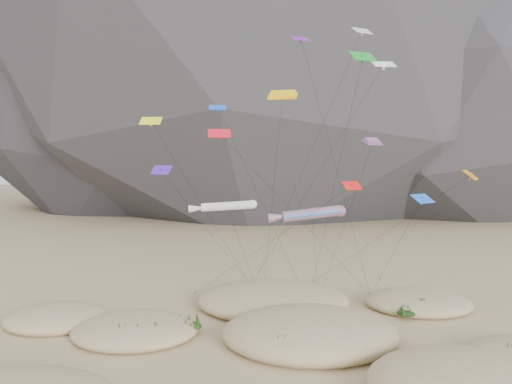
% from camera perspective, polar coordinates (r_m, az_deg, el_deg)
% --- Properties ---
extents(ground, '(500.00, 500.00, 0.00)m').
position_cam_1_polar(ground, '(39.80, 4.06, -19.68)').
color(ground, '#CCB789').
rests_on(ground, ground).
extents(dunes, '(50.22, 37.72, 3.54)m').
position_cam_1_polar(dunes, '(43.07, 1.90, -16.78)').
color(dunes, '#CCB789').
rests_on(dunes, ground).
extents(dune_grass, '(41.76, 29.19, 1.53)m').
position_cam_1_polar(dune_grass, '(42.98, 1.41, -16.61)').
color(dune_grass, black).
rests_on(dune_grass, ground).
extents(kite_stakes, '(23.40, 6.93, 0.30)m').
position_cam_1_polar(kite_stakes, '(62.23, 3.71, -10.70)').
color(kite_stakes, '#3F2D1E').
rests_on(kite_stakes, ground).
extents(rainbow_tube_kite, '(7.91, 13.56, 11.18)m').
position_cam_1_polar(rainbow_tube_kite, '(50.07, 6.09, -2.51)').
color(rainbow_tube_kite, '#F7591A').
rests_on(rainbow_tube_kite, ground).
extents(white_tube_kite, '(6.83, 11.53, 11.98)m').
position_cam_1_polar(white_tube_kite, '(47.04, -3.65, -1.65)').
color(white_tube_kite, silver).
rests_on(white_tube_kite, ground).
extents(orange_parafoil, '(3.17, 11.80, 22.87)m').
position_cam_1_polar(orange_parafoil, '(52.01, 3.04, 10.81)').
color(orange_parafoil, yellow).
rests_on(orange_parafoil, ground).
extents(multi_parafoil, '(2.87, 16.81, 17.77)m').
position_cam_1_polar(multi_parafoil, '(46.82, 13.07, 5.27)').
color(multi_parafoil, '#F91A32').
rests_on(multi_parafoil, ground).
extents(delta_kites, '(32.12, 21.69, 29.42)m').
position_cam_1_polar(delta_kites, '(48.76, 7.07, 8.08)').
color(delta_kites, red).
rests_on(delta_kites, ground).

